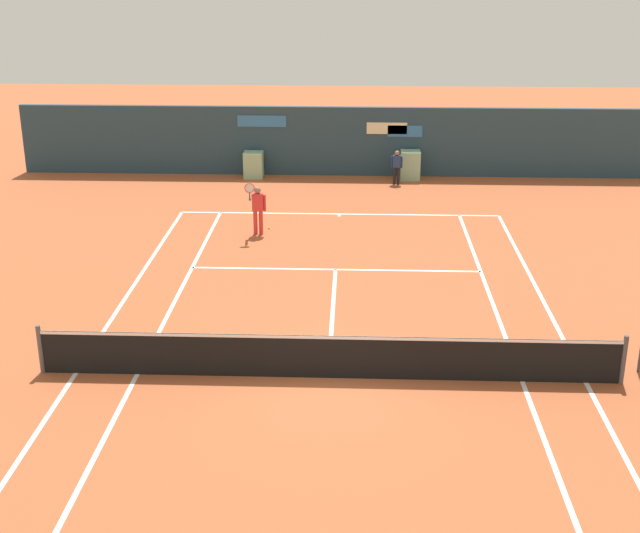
{
  "coord_description": "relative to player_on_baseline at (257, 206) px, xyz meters",
  "views": [
    {
      "loc": [
        0.48,
        -16.02,
        8.41
      ],
      "look_at": [
        -0.35,
        4.47,
        0.8
      ],
      "focal_mm": 48.58,
      "sensor_mm": 36.0,
      "label": 1
    }
  ],
  "objects": [
    {
      "name": "ball_kid_left_post",
      "position": [
        4.54,
        6.25,
        -0.17
      ],
      "size": [
        0.43,
        0.19,
        1.28
      ],
      "rotation": [
        0.0,
        0.0,
        3.05
      ],
      "color": "black",
      "rests_on": "ground_plane"
    },
    {
      "name": "player_on_baseline",
      "position": [
        0.0,
        0.0,
        0.0
      ],
      "size": [
        0.58,
        0.67,
        1.77
      ],
      "rotation": [
        0.0,
        0.0,
        3.22
      ],
      "color": "red",
      "rests_on": "ground_plane"
    },
    {
      "name": "tennis_ball_by_sideline",
      "position": [
        0.27,
        0.56,
        -0.88
      ],
      "size": [
        0.07,
        0.07,
        0.07
      ],
      "primitive_type": "sphere",
      "color": "#CCE033",
      "rests_on": "ground_plane"
    },
    {
      "name": "sponsor_back_wall",
      "position": [
        2.46,
        7.53,
        0.37
      ],
      "size": [
        25.0,
        1.02,
        2.66
      ],
      "color": "#233D4C",
      "rests_on": "ground_plane"
    },
    {
      "name": "ground_plane",
      "position": [
        2.48,
        -8.86,
        -0.91
      ],
      "size": [
        80.0,
        80.0,
        0.01
      ],
      "color": "#A8512D"
    },
    {
      "name": "tennis_net",
      "position": [
        2.48,
        -9.43,
        -0.4
      ],
      "size": [
        12.1,
        0.1,
        1.07
      ],
      "color": "#4C4C51",
      "rests_on": "ground_plane"
    }
  ]
}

